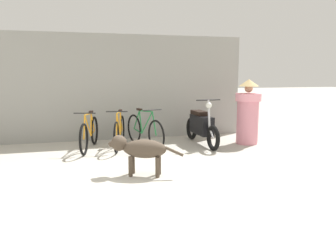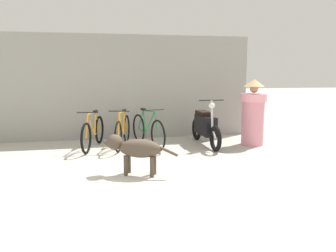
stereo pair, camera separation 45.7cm
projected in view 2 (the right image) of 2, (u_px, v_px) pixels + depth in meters
The scene contains 8 objects.
ground_plane at pixel (128, 182), 5.15m from camera, with size 60.00×60.00×0.00m, color #B7B2A5.
shop_wall_back at pixel (117, 87), 8.46m from camera, with size 7.03×0.20×2.67m.
bicycle_0 at pixel (93, 133), 7.43m from camera, with size 0.55×1.71×0.88m.
bicycle_1 at pixel (123, 132), 7.50m from camera, with size 0.53×1.65×0.89m.
bicycle_2 at pixel (148, 131), 7.61m from camera, with size 0.61×1.73×0.91m.
motorcycle at pixel (205, 127), 7.72m from camera, with size 0.58×1.88×1.11m.
stray_dog at pixel (135, 148), 5.46m from camera, with size 1.21×0.62×0.68m.
person_in_robes at pixel (253, 112), 7.73m from camera, with size 0.78×0.78×1.55m.
Camera 2 is at (-0.31, -4.98, 1.69)m, focal length 35.00 mm.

